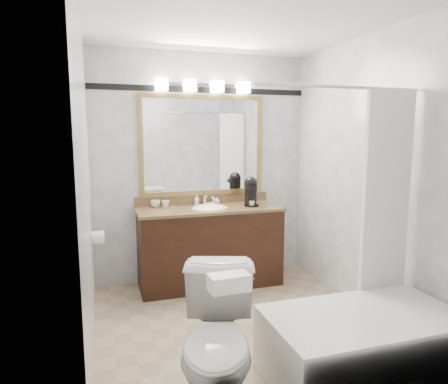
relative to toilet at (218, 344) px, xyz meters
The scene contains 15 objects.
room 1.34m from the toilet, 62.32° to the left, with size 2.42×2.62×2.52m.
vanity 2.00m from the toilet, 76.01° to the left, with size 1.53×0.58×0.97m.
mirror 2.51m from the toilet, 77.64° to the left, with size 1.40×0.04×1.10m.
vanity_light_bar 2.80m from the toilet, 77.34° to the left, with size 1.02×0.14×0.12m.
accent_stripe 2.83m from the toilet, 77.70° to the left, with size 2.40×0.01×0.06m, color black.
bathtub 1.04m from the toilet, ahead, with size 1.30×0.75×1.96m.
tp_roll 1.74m from the toilet, 112.53° to the left, with size 0.12×0.12×0.11m, color white.
toilet is the anchor object (origin of this frame).
tissue_box 0.49m from the toilet, 90.00° to the right, with size 0.21×0.12×0.09m, color white.
coffee_maker 2.24m from the toilet, 63.78° to the left, with size 0.16×0.21×0.32m.
cup_left 2.19m from the toilet, 91.71° to the left, with size 0.10×0.10×0.08m, color white.
cup_right 2.12m from the toilet, 89.03° to the left, with size 0.08×0.08×0.08m, color white.
soap_bottle_a 2.25m from the toilet, 79.61° to the left, with size 0.05×0.05×0.11m, color white.
soap_bottle_b 2.27m from the toilet, 73.67° to the left, with size 0.06×0.06×0.08m, color white.
soap_bar 2.17m from the toilet, 75.51° to the left, with size 0.09×0.05×0.03m, color beige.
Camera 1 is at (-1.11, -3.01, 1.63)m, focal length 32.00 mm.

